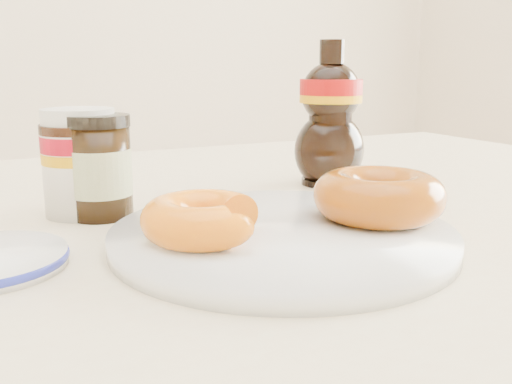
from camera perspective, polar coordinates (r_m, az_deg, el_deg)
name	(u,v)px	position (r m, az deg, el deg)	size (l,w,h in m)	color
dining_table	(208,290)	(0.61, -4.85, -9.72)	(1.40, 0.90, 0.75)	beige
plate	(282,235)	(0.48, 2.64, -4.33)	(0.29, 0.29, 0.01)	white
donut_bitten	(202,219)	(0.45, -5.40, -2.67)	(0.10, 0.10, 0.03)	orange
donut_whole	(379,196)	(0.52, 12.16, -0.36)	(0.12, 0.12, 0.04)	#8B4A09
nutella_jar	(81,158)	(0.60, -17.14, 3.28)	(0.08, 0.08, 0.11)	white
syrup_bottle	(330,114)	(0.72, 7.44, 7.76)	(0.09, 0.08, 0.18)	black
dark_jar	(99,168)	(0.58, -15.38, 2.35)	(0.06, 0.06, 0.10)	black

